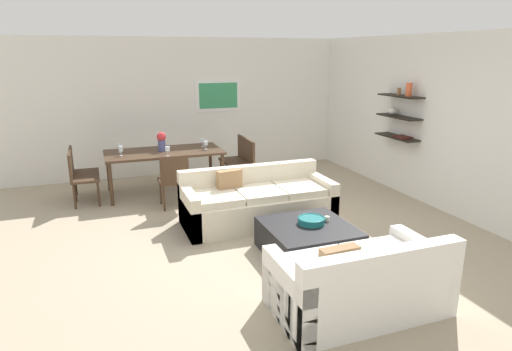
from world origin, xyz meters
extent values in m
plane|color=tan|center=(0.00, 0.00, 0.00)|extent=(18.00, 18.00, 0.00)
cube|color=silver|center=(0.30, 3.53, 1.35)|extent=(8.40, 0.06, 2.70)
cube|color=white|center=(0.42, 3.48, 1.56)|extent=(0.95, 0.02, 0.64)
cube|color=#338C59|center=(0.42, 3.47, 1.56)|extent=(0.80, 0.01, 0.51)
cube|color=silver|center=(3.03, 0.60, 1.35)|extent=(0.06, 8.20, 2.70)
cube|color=black|center=(2.86, 0.84, 1.70)|extent=(0.28, 0.90, 0.02)
cube|color=black|center=(2.86, 0.84, 1.35)|extent=(0.28, 0.90, 0.02)
cube|color=black|center=(2.86, 0.84, 1.00)|extent=(0.28, 0.90, 0.02)
cylinder|color=#D85933|center=(2.86, 0.64, 1.82)|extent=(0.10, 0.10, 0.22)
sphere|color=silver|center=(2.86, 1.02, 1.43)|extent=(0.14, 0.14, 0.14)
cylinder|color=olive|center=(2.86, 0.89, 1.77)|extent=(0.07, 0.07, 0.12)
cube|color=#4C1E19|center=(2.86, 0.69, 1.03)|extent=(0.20, 0.28, 0.03)
cube|color=beige|center=(0.10, 0.30, 0.21)|extent=(2.16, 0.90, 0.42)
cube|color=beige|center=(0.10, 0.67, 0.60)|extent=(2.16, 0.16, 0.36)
cube|color=beige|center=(-0.91, 0.30, 0.30)|extent=(0.14, 0.90, 0.60)
cube|color=beige|center=(1.11, 0.30, 0.30)|extent=(0.14, 0.90, 0.60)
cube|color=beige|center=(-0.53, 0.26, 0.47)|extent=(0.61, 0.70, 0.10)
cube|color=beige|center=(0.10, 0.26, 0.47)|extent=(0.61, 0.70, 0.10)
cube|color=beige|center=(0.73, 0.26, 0.47)|extent=(0.61, 0.70, 0.10)
cube|color=#99724C|center=(-0.27, 0.49, 0.60)|extent=(0.37, 0.17, 0.36)
cube|color=white|center=(0.20, -2.15, 0.21)|extent=(1.62, 0.90, 0.42)
cube|color=white|center=(0.20, -2.52, 0.60)|extent=(1.62, 0.16, 0.36)
cube|color=white|center=(0.94, -2.15, 0.30)|extent=(0.14, 0.90, 0.60)
cube|color=white|center=(-0.54, -2.15, 0.30)|extent=(0.14, 0.90, 0.60)
cube|color=white|center=(0.54, -2.11, 0.47)|extent=(0.65, 0.70, 0.10)
cube|color=white|center=(-0.13, -2.11, 0.47)|extent=(0.65, 0.70, 0.10)
cube|color=#99724C|center=(-0.13, -2.34, 0.60)|extent=(0.37, 0.14, 0.36)
cube|color=black|center=(0.30, -0.90, 0.19)|extent=(1.03, 1.04, 0.38)
cylinder|color=#19666B|center=(0.36, -0.86, 0.42)|extent=(0.33, 0.33, 0.07)
torus|color=#19666B|center=(0.36, -0.86, 0.45)|extent=(0.33, 0.33, 0.02)
cylinder|color=silver|center=(0.59, -0.85, 0.41)|extent=(0.06, 0.06, 0.06)
cube|color=#422D1E|center=(-0.93, 2.25, 0.73)|extent=(1.99, 0.97, 0.04)
cylinder|color=#422D1E|center=(-1.86, 1.83, 0.35)|extent=(0.06, 0.06, 0.71)
cylinder|color=#422D1E|center=(0.01, 1.83, 0.35)|extent=(0.06, 0.06, 0.71)
cylinder|color=#422D1E|center=(-1.86, 2.67, 0.35)|extent=(0.06, 0.06, 0.71)
cylinder|color=#422D1E|center=(0.01, 2.67, 0.35)|extent=(0.06, 0.06, 0.71)
cube|color=#422D1E|center=(0.39, 2.47, 0.43)|extent=(0.44, 0.44, 0.04)
cube|color=#422D1E|center=(0.59, 2.47, 0.67)|extent=(0.04, 0.44, 0.43)
cylinder|color=#422D1E|center=(0.21, 2.65, 0.21)|extent=(0.04, 0.04, 0.41)
cylinder|color=#422D1E|center=(0.21, 2.29, 0.21)|extent=(0.04, 0.04, 0.41)
cylinder|color=#422D1E|center=(0.57, 2.65, 0.21)|extent=(0.04, 0.04, 0.41)
cylinder|color=#422D1E|center=(0.57, 2.29, 0.21)|extent=(0.04, 0.04, 0.41)
cube|color=#422D1E|center=(-2.24, 2.03, 0.43)|extent=(0.44, 0.44, 0.04)
cube|color=#422D1E|center=(-2.44, 2.03, 0.67)|extent=(0.04, 0.44, 0.43)
cylinder|color=#422D1E|center=(-2.06, 1.85, 0.21)|extent=(0.04, 0.04, 0.41)
cylinder|color=#422D1E|center=(-2.06, 2.21, 0.21)|extent=(0.04, 0.04, 0.41)
cylinder|color=#422D1E|center=(-2.42, 1.85, 0.21)|extent=(0.04, 0.04, 0.41)
cylinder|color=#422D1E|center=(-2.42, 2.21, 0.21)|extent=(0.04, 0.04, 0.41)
cube|color=#422D1E|center=(0.39, 2.03, 0.43)|extent=(0.44, 0.44, 0.04)
cube|color=#422D1E|center=(0.59, 2.03, 0.67)|extent=(0.04, 0.44, 0.43)
cylinder|color=#422D1E|center=(0.21, 2.21, 0.21)|extent=(0.04, 0.04, 0.41)
cylinder|color=#422D1E|center=(0.21, 1.85, 0.21)|extent=(0.04, 0.04, 0.41)
cylinder|color=#422D1E|center=(0.57, 2.21, 0.21)|extent=(0.04, 0.04, 0.41)
cylinder|color=#422D1E|center=(0.57, 1.85, 0.21)|extent=(0.04, 0.04, 0.41)
cube|color=#422D1E|center=(-2.24, 2.47, 0.43)|extent=(0.44, 0.44, 0.04)
cube|color=#422D1E|center=(-2.44, 2.47, 0.67)|extent=(0.04, 0.44, 0.43)
cylinder|color=#422D1E|center=(-2.06, 2.29, 0.21)|extent=(0.04, 0.04, 0.41)
cylinder|color=#422D1E|center=(-2.06, 2.65, 0.21)|extent=(0.04, 0.04, 0.41)
cylinder|color=#422D1E|center=(-2.42, 2.29, 0.21)|extent=(0.04, 0.04, 0.41)
cylinder|color=#422D1E|center=(-2.42, 2.65, 0.21)|extent=(0.04, 0.04, 0.41)
cube|color=#422D1E|center=(-0.93, 1.45, 0.43)|extent=(0.44, 0.44, 0.04)
cube|color=#422D1E|center=(-0.93, 1.25, 0.67)|extent=(0.44, 0.04, 0.43)
cylinder|color=#422D1E|center=(-0.75, 1.63, 0.21)|extent=(0.04, 0.04, 0.41)
cylinder|color=#422D1E|center=(-1.11, 1.63, 0.21)|extent=(0.04, 0.04, 0.41)
cylinder|color=#422D1E|center=(-0.75, 1.27, 0.21)|extent=(0.04, 0.04, 0.41)
cylinder|color=#422D1E|center=(-1.11, 1.27, 0.21)|extent=(0.04, 0.04, 0.41)
cylinder|color=silver|center=(-0.20, 2.13, 0.75)|extent=(0.06, 0.06, 0.01)
cylinder|color=silver|center=(-0.20, 2.13, 0.79)|extent=(0.01, 0.01, 0.07)
cylinder|color=silver|center=(-0.20, 2.13, 0.86)|extent=(0.08, 0.08, 0.07)
cylinder|color=silver|center=(-1.65, 2.37, 0.75)|extent=(0.06, 0.06, 0.01)
cylinder|color=silver|center=(-1.65, 2.37, 0.79)|extent=(0.01, 0.01, 0.06)
cylinder|color=silver|center=(-1.65, 2.37, 0.86)|extent=(0.08, 0.08, 0.09)
cylinder|color=silver|center=(-0.20, 2.37, 0.75)|extent=(0.06, 0.06, 0.01)
cylinder|color=silver|center=(-0.20, 2.37, 0.79)|extent=(0.01, 0.01, 0.08)
cylinder|color=silver|center=(-0.20, 2.37, 0.87)|extent=(0.07, 0.07, 0.07)
cylinder|color=silver|center=(-0.93, 1.83, 0.75)|extent=(0.06, 0.06, 0.01)
cylinder|color=silver|center=(-0.93, 1.83, 0.80)|extent=(0.01, 0.01, 0.08)
cylinder|color=silver|center=(-0.93, 1.83, 0.88)|extent=(0.08, 0.08, 0.07)
cylinder|color=silver|center=(-1.65, 2.13, 0.75)|extent=(0.06, 0.06, 0.01)
cylinder|color=silver|center=(-1.65, 2.13, 0.79)|extent=(0.01, 0.01, 0.07)
cylinder|color=silver|center=(-1.65, 2.13, 0.87)|extent=(0.07, 0.07, 0.09)
cylinder|color=#4C518C|center=(-0.95, 2.28, 0.85)|extent=(0.13, 0.13, 0.19)
sphere|color=red|center=(-0.95, 2.28, 1.00)|extent=(0.16, 0.16, 0.16)
camera|label=1|loc=(-2.03, -5.38, 2.40)|focal=31.06mm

